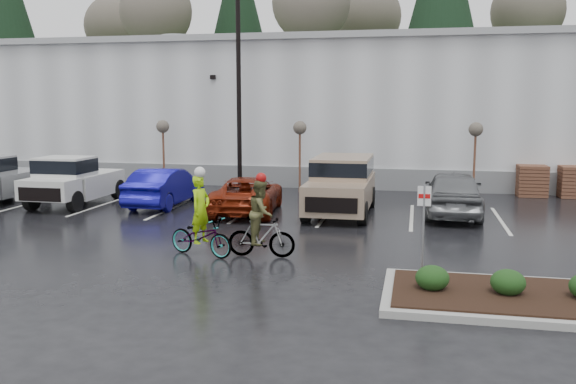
% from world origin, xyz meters
% --- Properties ---
extents(ground, '(120.00, 120.00, 0.00)m').
position_xyz_m(ground, '(0.00, 0.00, 0.00)').
color(ground, black).
rests_on(ground, ground).
extents(warehouse, '(60.50, 15.50, 7.20)m').
position_xyz_m(warehouse, '(0.00, 21.99, 3.65)').
color(warehouse, '#B9BBBE').
rests_on(warehouse, ground).
extents(wooded_ridge, '(80.00, 25.00, 6.00)m').
position_xyz_m(wooded_ridge, '(0.00, 45.00, 3.00)').
color(wooded_ridge, '#23401A').
rests_on(wooded_ridge, ground).
extents(lamppost, '(0.50, 1.00, 9.22)m').
position_xyz_m(lamppost, '(-4.00, 12.00, 5.69)').
color(lamppost, black).
rests_on(lamppost, ground).
extents(sapling_west, '(0.60, 0.60, 3.20)m').
position_xyz_m(sapling_west, '(-8.00, 13.00, 2.73)').
color(sapling_west, '#553022').
rests_on(sapling_west, ground).
extents(sapling_mid, '(0.60, 0.60, 3.20)m').
position_xyz_m(sapling_mid, '(-1.50, 13.00, 2.73)').
color(sapling_mid, '#553022').
rests_on(sapling_mid, ground).
extents(sapling_east, '(0.60, 0.60, 3.20)m').
position_xyz_m(sapling_east, '(6.00, 13.00, 2.73)').
color(sapling_east, '#553022').
rests_on(sapling_east, ground).
extents(pallet_stack_a, '(1.20, 1.20, 1.35)m').
position_xyz_m(pallet_stack_a, '(8.50, 14.00, 0.68)').
color(pallet_stack_a, '#553022').
rests_on(pallet_stack_a, ground).
extents(pallet_stack_b, '(1.20, 1.20, 1.35)m').
position_xyz_m(pallet_stack_b, '(10.20, 14.00, 0.68)').
color(pallet_stack_b, '#553022').
rests_on(pallet_stack_b, ground).
extents(shrub_a, '(0.70, 0.70, 0.52)m').
position_xyz_m(shrub_a, '(4.00, -1.00, 0.41)').
color(shrub_a, '#193311').
rests_on(shrub_a, curb_island).
extents(shrub_b, '(0.70, 0.70, 0.52)m').
position_xyz_m(shrub_b, '(5.50, -1.00, 0.41)').
color(shrub_b, '#193311').
rests_on(shrub_b, curb_island).
extents(fire_lane_sign, '(0.30, 0.05, 2.20)m').
position_xyz_m(fire_lane_sign, '(3.80, 0.20, 1.41)').
color(fire_lane_sign, gray).
rests_on(fire_lane_sign, ground).
extents(pickup_white, '(2.10, 5.20, 1.96)m').
position_xyz_m(pickup_white, '(-9.58, 8.20, 0.98)').
color(pickup_white, silver).
rests_on(pickup_white, ground).
extents(car_blue, '(1.62, 4.55, 1.49)m').
position_xyz_m(car_blue, '(-6.01, 8.49, 0.75)').
color(car_blue, '#0E0B7F').
rests_on(car_blue, ground).
extents(car_red, '(2.70, 4.99, 1.33)m').
position_xyz_m(car_red, '(-2.45, 7.68, 0.67)').
color(car_red, maroon).
rests_on(car_red, ground).
extents(suv_tan, '(2.20, 5.10, 2.06)m').
position_xyz_m(suv_tan, '(0.96, 8.05, 1.03)').
color(suv_tan, gray).
rests_on(suv_tan, ground).
extents(car_grey, '(2.04, 4.92, 1.67)m').
position_xyz_m(car_grey, '(4.93, 8.59, 0.83)').
color(car_grey, slate).
rests_on(car_grey, ground).
extents(cyclist_hivis, '(2.07, 1.25, 2.37)m').
position_xyz_m(cyclist_hivis, '(-1.92, 1.31, 0.73)').
color(cyclist_hivis, '#3F3F44').
rests_on(cyclist_hivis, ground).
extents(cyclist_olive, '(1.74, 0.84, 2.23)m').
position_xyz_m(cyclist_olive, '(-0.32, 1.50, 0.82)').
color(cyclist_olive, '#3F3F44').
rests_on(cyclist_olive, ground).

